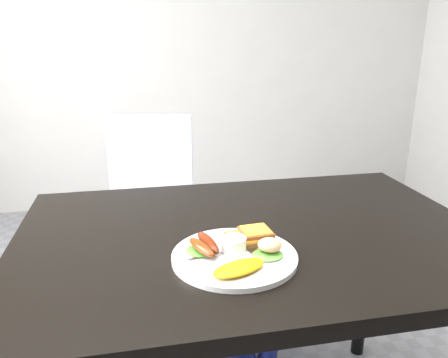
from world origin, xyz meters
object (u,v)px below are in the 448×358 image
dining_table (253,238)px  dining_chair (155,225)px  person (227,198)px  plate (234,257)px

dining_table → dining_chair: bearing=106.7°
person → plate: (-0.10, -0.59, 0.08)m
dining_table → dining_chair: size_ratio=3.16×
dining_table → person: size_ratio=0.89×
dining_table → person: person is taller
person → plate: size_ratio=4.75×
plate → dining_chair: bearing=99.3°
dining_chair → plate: size_ratio=1.34×
dining_table → plate: (-0.08, -0.14, 0.03)m
person → dining_table: bearing=101.4°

